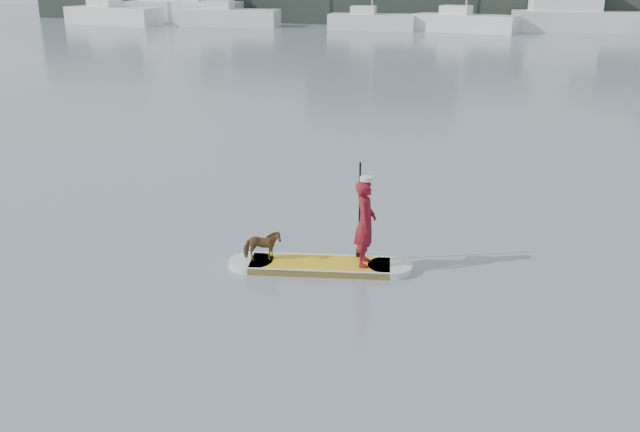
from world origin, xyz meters
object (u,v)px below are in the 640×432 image
(dog, at_px, (262,246))
(sailboat_c, at_px, (371,21))
(sailboat_a, at_px, (113,14))
(motor_yacht_b, at_px, (180,0))
(paddler, at_px, (365,223))
(sailboat_b, at_px, (227,15))
(sailboat_d, at_px, (464,21))
(paddleboard, at_px, (320,265))
(motor_yacht_a, at_px, (572,10))

(dog, bearing_deg, sailboat_c, -13.81)
(sailboat_a, bearing_deg, motor_yacht_b, 49.52)
(dog, bearing_deg, motor_yacht_b, 4.13)
(paddler, xyz_separation_m, dog, (-1.79, -0.37, -0.49))
(sailboat_b, distance_m, sailboat_c, 12.87)
(motor_yacht_b, bearing_deg, sailboat_b, -29.96)
(paddler, bearing_deg, sailboat_a, 29.42)
(sailboat_d, distance_m, motor_yacht_b, 26.48)
(dog, distance_m, sailboat_d, 48.62)
(sailboat_b, bearing_deg, sailboat_a, -178.35)
(paddleboard, distance_m, sailboat_d, 48.46)
(sailboat_a, height_order, sailboat_c, sailboat_a)
(sailboat_a, distance_m, sailboat_d, 31.02)
(paddleboard, bearing_deg, motor_yacht_b, 108.00)
(motor_yacht_b, bearing_deg, paddler, -64.75)
(sailboat_d, bearing_deg, sailboat_a, -165.55)
(dog, relative_size, motor_yacht_b, 0.06)
(paddleboard, height_order, paddler, paddler)
(sailboat_b, bearing_deg, motor_yacht_a, 0.27)
(paddler, relative_size, sailboat_b, 0.12)
(sailboat_c, distance_m, motor_yacht_b, 19.02)
(sailboat_a, height_order, sailboat_b, sailboat_b)
(paddler, relative_size, motor_yacht_b, 0.14)
(paddleboard, relative_size, sailboat_c, 0.32)
(motor_yacht_b, bearing_deg, paddleboard, -65.48)
(sailboat_a, height_order, motor_yacht_a, sailboat_a)
(sailboat_c, bearing_deg, sailboat_d, -2.68)
(sailboat_a, relative_size, sailboat_d, 1.09)
(sailboat_d, relative_size, motor_yacht_b, 1.10)
(sailboat_a, bearing_deg, paddler, -45.85)
(paddler, distance_m, sailboat_b, 53.56)
(paddler, height_order, sailboat_a, sailboat_a)
(paddler, height_order, motor_yacht_b, motor_yacht_b)
(paddleboard, relative_size, motor_yacht_a, 0.32)
(paddler, relative_size, sailboat_a, 0.12)
(paddleboard, bearing_deg, sailboat_b, 103.94)
(motor_yacht_b, bearing_deg, sailboat_d, -10.51)
(paddler, height_order, sailboat_c, sailboat_c)
(motor_yacht_a, height_order, motor_yacht_b, motor_yacht_b)
(motor_yacht_b, bearing_deg, sailboat_c, -13.58)
(paddler, xyz_separation_m, sailboat_c, (-11.03, 47.89, -0.14))
(paddleboard, relative_size, sailboat_b, 0.25)
(paddleboard, distance_m, sailboat_b, 53.37)
(sailboat_d, bearing_deg, dog, -76.74)
(sailboat_d, bearing_deg, paddleboard, -75.53)
(dog, distance_m, sailboat_c, 49.14)
(dog, xyz_separation_m, motor_yacht_a, (6.44, 51.47, 1.25))
(sailboat_b, bearing_deg, sailboat_c, -6.22)
(sailboat_b, distance_m, motor_yacht_b, 6.59)
(sailboat_a, xyz_separation_m, sailboat_d, (30.97, 1.71, -0.05))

